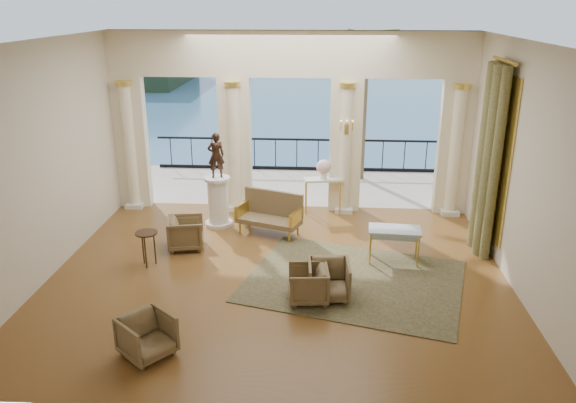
# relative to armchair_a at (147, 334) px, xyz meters

# --- Properties ---
(floor) EXTENTS (9.00, 9.00, 0.00)m
(floor) POSITION_rel_armchair_a_xyz_m (1.78, 2.80, -0.37)
(floor) COLOR #482B12
(floor) RESTS_ON ground
(room_walls) EXTENTS (9.00, 9.00, 9.00)m
(room_walls) POSITION_rel_armchair_a_xyz_m (1.78, 1.68, 2.51)
(room_walls) COLOR beige
(room_walls) RESTS_ON ground
(arcade) EXTENTS (9.00, 0.56, 4.50)m
(arcade) POSITION_rel_armchair_a_xyz_m (1.78, 6.62, 2.22)
(arcade) COLOR #F4EAC3
(arcade) RESTS_ON ground
(terrace) EXTENTS (10.00, 3.60, 0.10)m
(terrace) POSITION_rel_armchair_a_xyz_m (1.78, 8.60, -0.42)
(terrace) COLOR #B0A292
(terrace) RESTS_ON ground
(balustrade) EXTENTS (9.00, 0.06, 1.03)m
(balustrade) POSITION_rel_armchair_a_xyz_m (1.78, 10.20, 0.04)
(balustrade) COLOR black
(balustrade) RESTS_ON terrace
(palm_tree) EXTENTS (2.00, 2.00, 4.50)m
(palm_tree) POSITION_rel_armchair_a_xyz_m (3.78, 9.40, 3.72)
(palm_tree) COLOR #4C3823
(palm_tree) RESTS_ON terrace
(headland) EXTENTS (22.00, 18.00, 6.00)m
(headland) POSITION_rel_armchair_a_xyz_m (-28.22, 72.80, -3.37)
(headland) COLOR black
(headland) RESTS_ON sea
(sea) EXTENTS (160.00, 160.00, 0.00)m
(sea) POSITION_rel_armchair_a_xyz_m (1.78, 62.80, -6.37)
(sea) COLOR #2D5A8E
(sea) RESTS_ON ground
(curtain) EXTENTS (0.33, 1.40, 4.09)m
(curtain) POSITION_rel_armchair_a_xyz_m (6.07, 4.30, 1.65)
(curtain) COLOR brown
(curtain) RESTS_ON ground
(window_frame) EXTENTS (0.04, 1.60, 3.40)m
(window_frame) POSITION_rel_armchair_a_xyz_m (6.25, 4.30, 1.73)
(window_frame) COLOR gold
(window_frame) RESTS_ON room_walls
(wall_sconce) EXTENTS (0.30, 0.11, 0.33)m
(wall_sconce) POSITION_rel_armchair_a_xyz_m (3.18, 6.31, 1.86)
(wall_sconce) COLOR gold
(wall_sconce) RESTS_ON arcade
(rug) EXTENTS (4.73, 4.10, 0.02)m
(rug) POSITION_rel_armchair_a_xyz_m (3.28, 2.64, -0.36)
(rug) COLOR #31361B
(rug) RESTS_ON ground
(armchair_a) EXTENTS (0.97, 0.98, 0.73)m
(armchair_a) POSITION_rel_armchair_a_xyz_m (0.00, 0.00, 0.00)
(armchair_a) COLOR #463620
(armchair_a) RESTS_ON ground
(armchair_b) EXTENTS (0.79, 0.74, 0.77)m
(armchair_b) POSITION_rel_armchair_a_xyz_m (2.78, 1.98, 0.02)
(armchair_b) COLOR #463620
(armchair_b) RESTS_ON ground
(armchair_c) EXTENTS (0.71, 0.75, 0.72)m
(armchair_c) POSITION_rel_armchair_a_xyz_m (2.41, 1.83, -0.01)
(armchair_c) COLOR #463620
(armchair_c) RESTS_ON ground
(armchair_d) EXTENTS (0.83, 0.87, 0.77)m
(armchair_d) POSITION_rel_armchair_a_xyz_m (-0.35, 3.99, 0.02)
(armchair_d) COLOR #463620
(armchair_d) RESTS_ON ground
(settee) EXTENTS (1.61, 1.12, 0.98)m
(settee) POSITION_rel_armchair_a_xyz_m (1.43, 4.96, 0.12)
(settee) COLOR #463620
(settee) RESTS_ON ground
(game_table) EXTENTS (1.11, 0.66, 0.73)m
(game_table) POSITION_rel_armchair_a_xyz_m (4.14, 3.59, 0.29)
(game_table) COLOR #94AFBF
(game_table) RESTS_ON ground
(pedestal) EXTENTS (0.66, 0.66, 1.22)m
(pedestal) POSITION_rel_armchair_a_xyz_m (0.13, 5.35, 0.22)
(pedestal) COLOR silver
(pedestal) RESTS_ON ground
(statue) EXTENTS (0.45, 0.37, 1.07)m
(statue) POSITION_rel_armchair_a_xyz_m (0.13, 5.35, 1.39)
(statue) COLOR #301E15
(statue) RESTS_ON pedestal
(console_table) EXTENTS (1.03, 0.55, 0.92)m
(console_table) POSITION_rel_armchair_a_xyz_m (2.65, 6.35, 0.40)
(console_table) COLOR silver
(console_table) RESTS_ON ground
(urn) EXTENTS (0.37, 0.37, 0.49)m
(urn) POSITION_rel_armchair_a_xyz_m (2.65, 6.35, 0.84)
(urn) COLOR white
(urn) RESTS_ON console_table
(side_table) EXTENTS (0.45, 0.45, 0.74)m
(side_table) POSITION_rel_armchair_a_xyz_m (-0.92, 3.07, 0.26)
(side_table) COLOR black
(side_table) RESTS_ON ground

